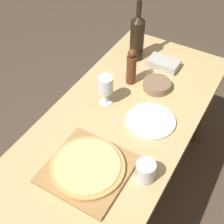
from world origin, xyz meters
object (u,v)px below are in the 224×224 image
pizza (88,166)px  wine_bottle (137,37)px  pepper_mill (131,67)px  wine_glass (105,85)px  small_bowl (157,85)px

pizza → wine_bottle: wine_bottle is taller
pepper_mill → wine_glass: 0.22m
wine_bottle → wine_glass: wine_bottle is taller
pepper_mill → small_bowl: (0.15, 0.03, -0.08)m
wine_bottle → pepper_mill: wine_bottle is taller
pizza → wine_bottle: (-0.20, 0.84, 0.12)m
wine_glass → pizza: bearing=-69.3°
pepper_mill → wine_glass: pepper_mill is taller
pizza → small_bowl: small_bowl is taller
wine_glass → small_bowl: wine_glass is taller
wine_bottle → pepper_mill: (0.08, -0.22, -0.05)m
small_bowl → wine_bottle: bearing=139.8°
pizza → wine_glass: 0.44m
pizza → pepper_mill: bearing=100.7°
wine_bottle → wine_glass: (0.04, -0.43, -0.03)m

